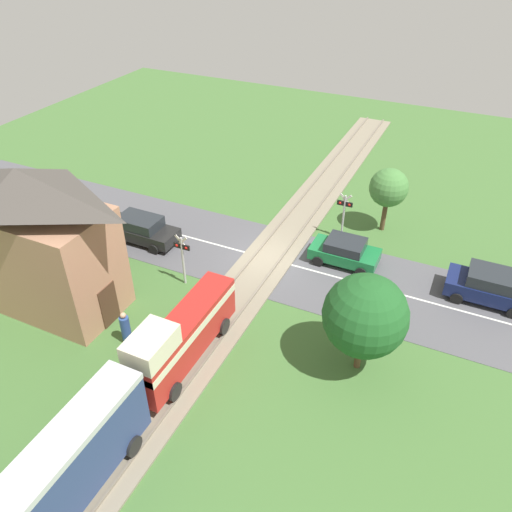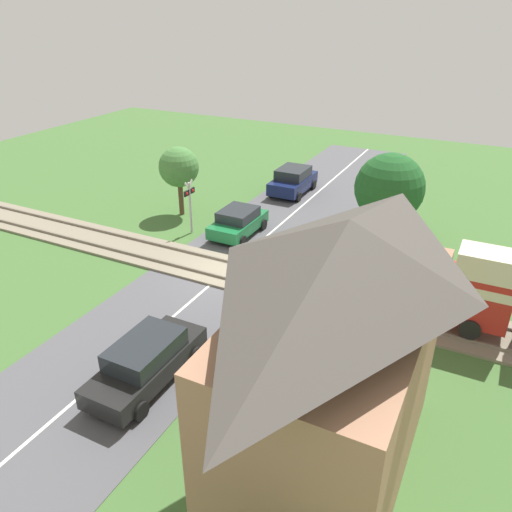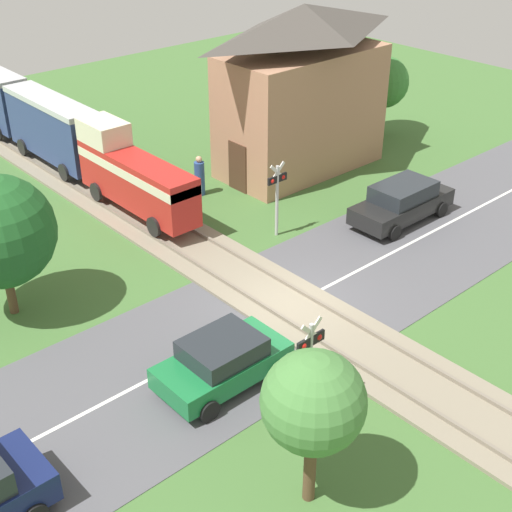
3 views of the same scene
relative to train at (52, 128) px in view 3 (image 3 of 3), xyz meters
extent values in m
plane|color=#426B33|center=(0.00, -15.12, -1.88)|extent=(60.00, 60.00, 0.00)
cube|color=#515156|center=(0.00, -15.12, -1.87)|extent=(48.00, 6.40, 0.02)
cube|color=silver|center=(0.00, -15.12, -1.86)|extent=(48.00, 0.12, 0.00)
cube|color=gray|center=(0.00, -15.12, -1.82)|extent=(2.80, 48.00, 0.12)
cube|color=slate|center=(-0.72, -15.12, -1.70)|extent=(0.10, 48.00, 0.12)
cube|color=slate|center=(0.72, -15.12, -1.70)|extent=(0.10, 48.00, 0.12)
cube|color=red|center=(0.00, -6.67, -0.31)|extent=(1.35, 6.35, 1.90)
cube|color=beige|center=(0.00, -6.67, 0.21)|extent=(1.37, 6.35, 0.36)
cube|color=beige|center=(0.00, -4.52, 1.09)|extent=(1.35, 2.03, 0.90)
cylinder|color=black|center=(-0.72, -8.71, -1.26)|extent=(0.14, 0.76, 0.76)
cylinder|color=black|center=(0.72, -8.71, -1.26)|extent=(0.14, 0.76, 0.76)
cylinder|color=black|center=(-0.72, -4.64, -1.26)|extent=(0.14, 0.76, 0.76)
cylinder|color=black|center=(0.72, -4.64, -1.26)|extent=(0.14, 0.76, 0.76)
cube|color=navy|center=(0.00, -0.04, -0.06)|extent=(1.35, 6.12, 2.40)
cube|color=#BCBCC1|center=(0.00, -0.04, 1.26)|extent=(1.41, 6.12, 0.24)
cylinder|color=black|center=(-0.72, -2.00, -1.26)|extent=(0.14, 0.76, 0.76)
cylinder|color=black|center=(0.72, -2.00, -1.26)|extent=(0.14, 0.76, 0.76)
cylinder|color=black|center=(-0.72, 1.91, -1.26)|extent=(0.14, 0.76, 0.76)
cylinder|color=black|center=(0.72, 1.91, -1.26)|extent=(0.14, 0.76, 0.76)
cylinder|color=black|center=(0.72, 4.52, -1.26)|extent=(0.14, 0.76, 0.76)
cube|color=#197038|center=(-3.90, -16.56, -1.27)|extent=(3.67, 1.78, 0.62)
cube|color=#23282D|center=(-3.90, -16.56, -0.70)|extent=(2.02, 1.64, 0.53)
cylinder|color=black|center=(-2.71, -15.67, -1.58)|extent=(0.60, 0.18, 0.60)
cylinder|color=black|center=(-2.71, -17.45, -1.58)|extent=(0.60, 0.18, 0.60)
cylinder|color=black|center=(-5.10, -15.67, -1.58)|extent=(0.60, 0.18, 0.60)
cylinder|color=black|center=(-5.10, -17.45, -1.58)|extent=(0.60, 0.18, 0.60)
cube|color=black|center=(7.46, -13.68, -1.25)|extent=(4.49, 1.72, 0.65)
cube|color=#23282D|center=(7.46, -13.68, -0.62)|extent=(2.47, 1.58, 0.61)
cylinder|color=black|center=(6.00, -14.54, -1.58)|extent=(0.60, 0.18, 0.60)
cylinder|color=black|center=(6.00, -12.82, -1.58)|extent=(0.60, 0.18, 0.60)
cylinder|color=black|center=(8.92, -14.54, -1.58)|extent=(0.60, 0.18, 0.60)
cylinder|color=black|center=(8.92, -12.82, -1.58)|extent=(0.60, 0.18, 0.60)
cylinder|color=#B7B7B7|center=(-3.02, -18.92, -0.48)|extent=(0.12, 0.12, 2.80)
cube|color=black|center=(-3.02, -18.92, 0.42)|extent=(0.90, 0.08, 0.28)
sphere|color=red|center=(-3.29, -18.92, 0.42)|extent=(0.18, 0.18, 0.18)
sphere|color=red|center=(-2.75, -18.92, 0.42)|extent=(0.18, 0.18, 0.18)
cube|color=silver|center=(-3.02, -18.92, 0.68)|extent=(0.72, 0.04, 0.72)
cube|color=silver|center=(-3.02, -18.92, 0.68)|extent=(0.72, 0.04, 0.72)
cylinder|color=#B7B7B7|center=(3.02, -11.31, -0.48)|extent=(0.12, 0.12, 2.80)
cube|color=black|center=(3.02, -11.31, 0.42)|extent=(0.90, 0.08, 0.28)
sphere|color=red|center=(3.29, -11.31, 0.42)|extent=(0.18, 0.18, 0.18)
sphere|color=red|center=(2.75, -11.31, 0.42)|extent=(0.18, 0.18, 0.18)
cube|color=silver|center=(3.02, -11.31, 0.68)|extent=(0.72, 0.04, 0.72)
cube|color=silver|center=(3.02, -11.31, 0.68)|extent=(0.72, 0.04, 0.72)
cube|color=#AD7A5B|center=(8.20, -7.29, 0.78)|extent=(7.29, 3.65, 5.32)
pyramid|color=#47423D|center=(8.20, -7.29, 4.68)|extent=(7.87, 3.95, 1.24)
cube|color=#472D1E|center=(4.54, -7.29, -0.83)|extent=(0.06, 1.10, 2.10)
cylinder|color=#2D4C8E|center=(3.09, -6.55, -1.16)|extent=(0.42, 0.42, 1.45)
sphere|color=tan|center=(3.09, -6.55, -0.30)|extent=(0.26, 0.26, 0.26)
cylinder|color=brown|center=(14.35, -6.86, -1.09)|extent=(0.28, 0.28, 1.58)
sphere|color=#387A33|center=(14.35, -6.86, 0.77)|extent=(2.53, 2.53, 2.53)
cylinder|color=brown|center=(-6.65, -9.53, -1.17)|extent=(0.28, 0.28, 1.41)
cylinder|color=brown|center=(-4.98, -20.89, -0.94)|extent=(0.28, 0.28, 1.87)
sphere|color=#477F3D|center=(-4.98, -20.89, 0.95)|extent=(2.24, 2.24, 2.24)
camera|label=1|loc=(-9.01, 5.60, 14.24)|focal=35.00mm
camera|label=2|loc=(17.19, -4.84, 9.13)|focal=35.00mm
camera|label=3|loc=(-13.32, -28.45, 10.92)|focal=50.00mm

